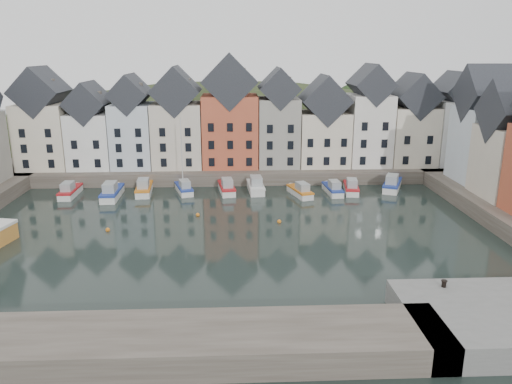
{
  "coord_description": "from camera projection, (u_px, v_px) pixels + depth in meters",
  "views": [
    {
      "loc": [
        0.67,
        -51.7,
        20.01
      ],
      "look_at": [
        3.24,
        6.0,
        3.61
      ],
      "focal_mm": 35.0,
      "sensor_mm": 36.0,
      "label": 1
    }
  ],
  "objects": [
    {
      "name": "boat_b",
      "position": [
        112.0,
        193.0,
        70.05
      ],
      "size": [
        2.32,
        7.06,
        2.7
      ],
      "rotation": [
        0.0,
        0.0,
        0.02
      ],
      "color": "silver",
      "rests_on": "ground"
    },
    {
      "name": "boat_f",
      "position": [
        256.0,
        186.0,
        73.49
      ],
      "size": [
        2.6,
        7.04,
        2.66
      ],
      "rotation": [
        0.0,
        0.0,
        0.07
      ],
      "color": "silver",
      "rests_on": "ground"
    },
    {
      "name": "boat_c",
      "position": [
        144.0,
        188.0,
        72.33
      ],
      "size": [
        2.58,
        6.81,
        2.56
      ],
      "rotation": [
        0.0,
        0.0,
        0.08
      ],
      "color": "silver",
      "rests_on": "ground"
    },
    {
      "name": "mooring_buoys",
      "position": [
        196.0,
        222.0,
        60.03
      ],
      "size": [
        20.5,
        5.5,
        0.5
      ],
      "color": "orange",
      "rests_on": "ground"
    },
    {
      "name": "boat_i",
      "position": [
        351.0,
        188.0,
        72.96
      ],
      "size": [
        2.78,
        6.36,
        2.36
      ],
      "rotation": [
        0.0,
        0.0,
        -0.15
      ],
      "color": "silver",
      "rests_on": "ground"
    },
    {
      "name": "mooring_bollard",
      "position": [
        444.0,
        283.0,
        39.37
      ],
      "size": [
        0.48,
        0.48,
        0.56
      ],
      "color": "black",
      "rests_on": "near_quay"
    },
    {
      "name": "boat_a",
      "position": [
        70.0,
        191.0,
        71.06
      ],
      "size": [
        1.98,
        6.25,
        2.39
      ],
      "rotation": [
        0.0,
        0.0,
        0.01
      ],
      "color": "silver",
      "rests_on": "ground"
    },
    {
      "name": "boat_h",
      "position": [
        333.0,
        189.0,
        72.32
      ],
      "size": [
        2.29,
        6.04,
        2.27
      ],
      "rotation": [
        0.0,
        0.0,
        0.08
      ],
      "color": "silver",
      "rests_on": "ground"
    },
    {
      "name": "far_quay",
      "position": [
        230.0,
        168.0,
        83.68
      ],
      "size": [
        90.0,
        16.0,
        2.0
      ],
      "primitive_type": "cube",
      "color": "#484037",
      "rests_on": "ground"
    },
    {
      "name": "boat_e",
      "position": [
        227.0,
        188.0,
        72.87
      ],
      "size": [
        2.82,
        6.62,
        2.46
      ],
      "rotation": [
        0.0,
        0.0,
        0.13
      ],
      "color": "silver",
      "rests_on": "ground"
    },
    {
      "name": "ground",
      "position": [
        229.0,
        239.0,
        55.12
      ],
      "size": [
        260.0,
        260.0,
        0.0
      ],
      "primitive_type": "plane",
      "color": "black",
      "rests_on": "ground"
    },
    {
      "name": "far_terrace",
      "position": [
        250.0,
        123.0,
        79.74
      ],
      "size": [
        72.37,
        8.16,
        17.78
      ],
      "color": "beige",
      "rests_on": "far_quay"
    },
    {
      "name": "near_wall",
      "position": [
        77.0,
        346.0,
        33.28
      ],
      "size": [
        50.0,
        6.0,
        2.0
      ],
      "primitive_type": "cube",
      "color": "#484037",
      "rests_on": "ground"
    },
    {
      "name": "boat_d",
      "position": [
        184.0,
        188.0,
        72.72
      ],
      "size": [
        3.36,
        6.11,
        11.16
      ],
      "rotation": [
        0.0,
        0.0,
        0.28
      ],
      "color": "silver",
      "rests_on": "ground"
    },
    {
      "name": "hillside",
      "position": [
        232.0,
        223.0,
        113.84
      ],
      "size": [
        153.6,
        70.4,
        64.0
      ],
      "color": "#242F17",
      "rests_on": "ground"
    },
    {
      "name": "boat_j",
      "position": [
        392.0,
        184.0,
        74.33
      ],
      "size": [
        4.75,
        7.23,
        2.67
      ],
      "rotation": [
        0.0,
        0.0,
        -0.41
      ],
      "color": "silver",
      "rests_on": "ground"
    },
    {
      "name": "boat_g",
      "position": [
        300.0,
        191.0,
        71.2
      ],
      "size": [
        3.38,
        6.18,
        2.27
      ],
      "rotation": [
        0.0,
        0.0,
        0.28
      ],
      "color": "silver",
      "rests_on": "ground"
    }
  ]
}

